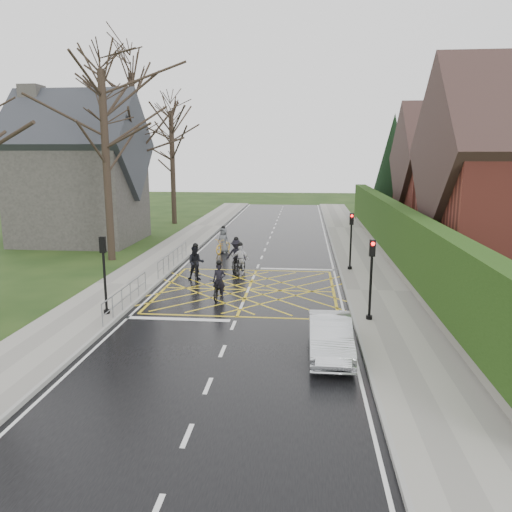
% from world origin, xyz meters
% --- Properties ---
extents(ground, '(120.00, 120.00, 0.00)m').
position_xyz_m(ground, '(0.00, 0.00, 0.00)').
color(ground, black).
rests_on(ground, ground).
extents(road, '(9.00, 80.00, 0.01)m').
position_xyz_m(road, '(0.00, 0.00, 0.01)').
color(road, black).
rests_on(road, ground).
extents(sidewalk_right, '(3.00, 80.00, 0.15)m').
position_xyz_m(sidewalk_right, '(6.00, 0.00, 0.07)').
color(sidewalk_right, gray).
rests_on(sidewalk_right, ground).
extents(sidewalk_left, '(3.00, 80.00, 0.15)m').
position_xyz_m(sidewalk_left, '(-6.00, 0.00, 0.07)').
color(sidewalk_left, gray).
rests_on(sidewalk_left, ground).
extents(stone_wall, '(0.50, 38.00, 0.70)m').
position_xyz_m(stone_wall, '(7.75, 6.00, 0.35)').
color(stone_wall, slate).
rests_on(stone_wall, ground).
extents(hedge, '(0.90, 38.00, 2.80)m').
position_xyz_m(hedge, '(7.75, 6.00, 2.10)').
color(hedge, '#19350E').
rests_on(hedge, stone_wall).
extents(house_far, '(9.80, 8.80, 10.30)m').
position_xyz_m(house_far, '(14.75, 18.00, 4.36)').
color(house_far, maroon).
rests_on(house_far, ground).
extents(conifer, '(4.60, 4.60, 10.00)m').
position_xyz_m(conifer, '(10.75, 26.00, 4.99)').
color(conifer, black).
rests_on(conifer, ground).
extents(church, '(8.80, 7.80, 11.00)m').
position_xyz_m(church, '(-13.54, 12.00, 4.93)').
color(church, '#2D2B28').
rests_on(church, ground).
extents(tree_near, '(9.24, 9.24, 11.44)m').
position_xyz_m(tree_near, '(-9.00, 6.00, 7.91)').
color(tree_near, black).
rests_on(tree_near, ground).
extents(tree_mid, '(10.08, 10.08, 12.48)m').
position_xyz_m(tree_mid, '(-10.00, 14.00, 8.63)').
color(tree_mid, black).
rests_on(tree_mid, ground).
extents(tree_far, '(8.40, 8.40, 10.40)m').
position_xyz_m(tree_far, '(-9.30, 22.00, 7.19)').
color(tree_far, black).
rests_on(tree_far, ground).
extents(railing_south, '(0.05, 5.04, 1.03)m').
position_xyz_m(railing_south, '(-4.65, -3.50, 0.78)').
color(railing_south, slate).
rests_on(railing_south, ground).
extents(railing_north, '(0.05, 6.04, 1.03)m').
position_xyz_m(railing_north, '(-4.65, 4.00, 0.79)').
color(railing_north, slate).
rests_on(railing_north, ground).
extents(traffic_light_ne, '(0.24, 0.31, 3.21)m').
position_xyz_m(traffic_light_ne, '(5.10, 4.20, 1.66)').
color(traffic_light_ne, black).
rests_on(traffic_light_ne, ground).
extents(traffic_light_se, '(0.24, 0.31, 3.21)m').
position_xyz_m(traffic_light_se, '(5.10, -4.20, 1.66)').
color(traffic_light_se, black).
rests_on(traffic_light_se, ground).
extents(traffic_light_sw, '(0.24, 0.31, 3.21)m').
position_xyz_m(traffic_light_sw, '(-5.10, -4.50, 1.66)').
color(traffic_light_sw, black).
rests_on(traffic_light_sw, ground).
extents(cyclist_rear, '(0.69, 1.79, 1.72)m').
position_xyz_m(cyclist_rear, '(-1.14, -1.45, 0.56)').
color(cyclist_rear, black).
rests_on(cyclist_rear, ground).
extents(cyclist_back, '(0.98, 1.98, 1.91)m').
position_xyz_m(cyclist_back, '(-2.87, 1.65, 0.72)').
color(cyclist_back, black).
rests_on(cyclist_back, ground).
extents(cyclist_mid, '(1.13, 1.94, 1.86)m').
position_xyz_m(cyclist_mid, '(-1.12, 4.04, 0.68)').
color(cyclist_mid, black).
rests_on(cyclist_mid, ground).
extents(cyclist_front, '(0.99, 1.79, 1.74)m').
position_xyz_m(cyclist_front, '(-0.76, 3.04, 0.64)').
color(cyclist_front, black).
rests_on(cyclist_front, ground).
extents(cyclist_lead, '(1.19, 1.94, 1.78)m').
position_xyz_m(cyclist_lead, '(-2.59, 8.76, 0.62)').
color(cyclist_lead, gold).
rests_on(cyclist_lead, ground).
extents(car, '(1.36, 3.82, 1.26)m').
position_xyz_m(car, '(3.46, -7.48, 0.63)').
color(car, silver).
rests_on(car, ground).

